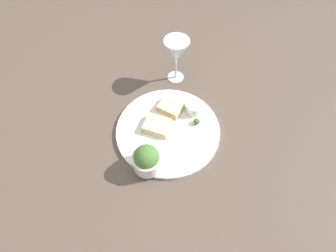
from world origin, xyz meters
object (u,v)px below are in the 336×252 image
Objects in this scene: sauce_ramekin at (193,108)px; wine_glass at (176,52)px; salad_bowl at (147,159)px; cheese_toast_far at (171,107)px; cheese_toast_near at (157,125)px.

wine_glass reaches higher than sauce_ramekin.
salad_bowl reaches higher than cheese_toast_far.
cheese_toast_near is 0.53× the size of wine_glass.
wine_glass is (0.05, -0.16, 0.10)m from cheese_toast_far.
salad_bowl is at bearing 99.80° from wine_glass.
salad_bowl is at bearing 77.09° from sauce_ramekin.
wine_glass reaches higher than salad_bowl.
cheese_toast_near is at bearing -77.30° from salad_bowl.
cheese_toast_far is at bearing -85.00° from salad_bowl.
salad_bowl is 1.81× the size of sauce_ramekin.
cheese_toast_near is at bearing 51.41° from sauce_ramekin.
sauce_ramekin is at bearing -163.97° from cheese_toast_far.
wine_glass is (0.13, -0.14, 0.09)m from sauce_ramekin.
sauce_ramekin is 0.57× the size of cheese_toast_far.
cheese_toast_far is at bearing -97.31° from cheese_toast_near.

